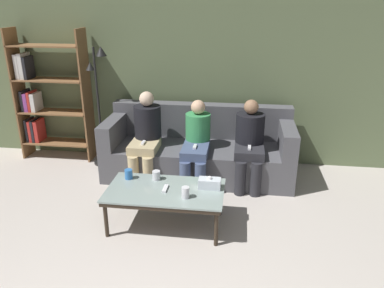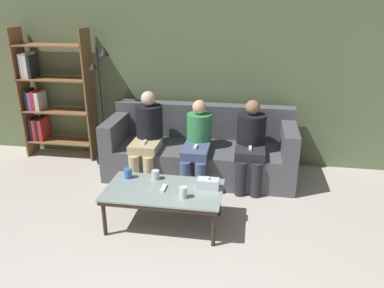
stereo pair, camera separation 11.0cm
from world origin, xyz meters
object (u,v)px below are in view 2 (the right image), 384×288
coffee_table (164,193)px  cup_far_center (155,175)px  bookshelf (48,97)px  seated_person_mid_left (197,141)px  standing_lamp (102,94)px  cup_near_right (128,173)px  cup_near_left (183,192)px  tissue_box (208,184)px  couch (200,151)px  seated_person_left_end (148,133)px  seated_person_mid_right (251,141)px  game_remote (164,188)px

coffee_table → cup_far_center: bearing=123.5°
bookshelf → seated_person_mid_left: size_ratio=1.78×
coffee_table → standing_lamp: bearing=129.5°
cup_near_right → standing_lamp: (-0.74, 1.23, 0.53)m
cup_near_left → cup_far_center: size_ratio=1.15×
tissue_box → cup_near_left: bearing=-132.7°
couch → seated_person_left_end: 0.73m
couch → seated_person_left_end: bearing=-161.9°
tissue_box → seated_person_mid_left: seated_person_mid_left is taller
cup_near_right → seated_person_left_end: 0.89m
couch → standing_lamp: bearing=174.1°
cup_far_center → standing_lamp: 1.68m
cup_near_left → seated_person_mid_right: seated_person_mid_right is taller
coffee_table → cup_far_center: 0.26m
couch → coffee_table: size_ratio=2.05×
coffee_table → standing_lamp: (-1.17, 1.42, 0.62)m
game_remote → bookshelf: 2.61m
tissue_box → game_remote: 0.45m
game_remote → bookshelf: bearing=142.6°
seated_person_mid_left → seated_person_mid_right: 0.65m
couch → bookshelf: size_ratio=1.31×
bookshelf → coffee_table: bearing=-37.4°
cup_near_left → cup_near_right: 0.73m
tissue_box → game_remote: tissue_box is taller
seated_person_mid_right → cup_near_right: bearing=-144.9°
couch → bookshelf: 2.31m
tissue_box → seated_person_left_end: bearing=132.4°
couch → coffee_table: 1.29m
couch → standing_lamp: size_ratio=1.48×
couch → cup_far_center: (-0.32, -1.07, 0.14)m
game_remote → seated_person_left_end: (-0.46, 1.07, 0.18)m
seated_person_mid_right → coffee_table: bearing=-127.8°
cup_near_left → seated_person_mid_right: size_ratio=0.11×
cup_far_center → tissue_box: 0.58m
cup_far_center → game_remote: bearing=-56.5°
seated_person_mid_left → seated_person_left_end: bearing=175.9°
seated_person_mid_left → seated_person_mid_right: seated_person_mid_right is taller
standing_lamp → seated_person_left_end: size_ratio=1.45×
cup_near_left → game_remote: cup_near_left is taller
coffee_table → seated_person_mid_left: size_ratio=1.13×
seated_person_left_end → tissue_box: bearing=-47.6°
cup_near_left → game_remote: 0.27m
cup_near_left → bookshelf: bookshelf is taller
game_remote → standing_lamp: standing_lamp is taller
cup_near_left → cup_far_center: cup_near_left is taller
tissue_box → bookshelf: bearing=149.3°
couch → cup_near_right: bearing=-119.4°
couch → cup_near_left: bearing=-88.5°
seated_person_mid_left → cup_near_left: bearing=-88.1°
cup_near_left → couch: bearing=91.5°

